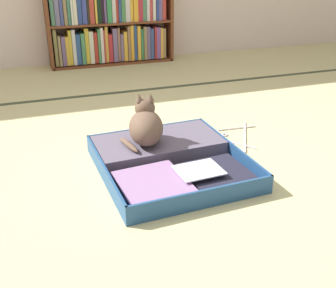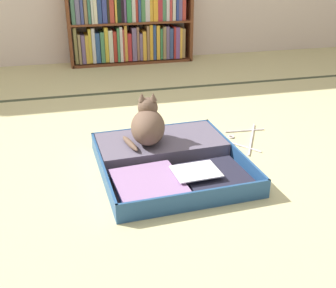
% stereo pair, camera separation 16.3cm
% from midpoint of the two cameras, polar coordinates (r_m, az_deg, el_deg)
% --- Properties ---
extents(ground_plane, '(10.00, 10.00, 0.00)m').
position_cam_midpoint_polar(ground_plane, '(2.24, -0.96, -2.95)').
color(ground_plane, '#CCC38A').
extents(tatami_border, '(4.80, 0.05, 0.00)m').
position_cam_midpoint_polar(tatami_border, '(3.42, -7.93, 6.98)').
color(tatami_border, '#3E4630').
rests_on(tatami_border, ground_plane).
extents(bookshelf, '(1.22, 0.23, 0.80)m').
position_cam_midpoint_polar(bookshelf, '(4.26, -9.02, 15.71)').
color(bookshelf, brown).
rests_on(bookshelf, ground_plane).
extents(open_suitcase, '(0.75, 0.81, 0.10)m').
position_cam_midpoint_polar(open_suitcase, '(2.21, -2.26, -2.14)').
color(open_suitcase, '#254F83').
rests_on(open_suitcase, ground_plane).
extents(black_cat, '(0.26, 0.30, 0.26)m').
position_cam_midpoint_polar(black_cat, '(2.24, -5.17, 2.47)').
color(black_cat, brown).
rests_on(black_cat, open_suitcase).
extents(clothes_hanger, '(0.32, 0.42, 0.01)m').
position_cam_midpoint_polar(clothes_hanger, '(2.60, 7.83, 1.11)').
color(clothes_hanger, silver).
rests_on(clothes_hanger, ground_plane).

